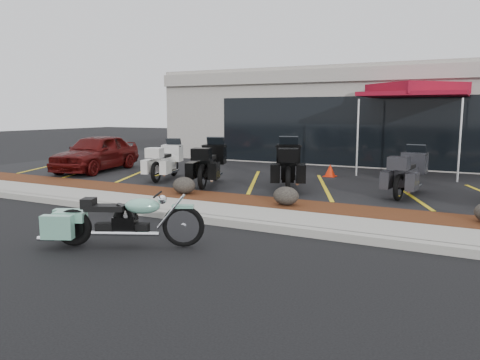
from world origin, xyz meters
The scene contains 16 objects.
ground centered at (0.00, 0.00, 0.00)m, with size 90.00×90.00×0.00m, color black.
curb centered at (0.00, 0.90, 0.07)m, with size 24.00×0.25×0.15m, color gray.
sidewalk centered at (0.00, 1.60, 0.07)m, with size 24.00×1.20×0.15m, color gray.
mulch_bed centered at (0.00, 2.80, 0.08)m, with size 24.00×1.20×0.16m, color #33150B.
upper_lot centered at (0.00, 8.20, 0.07)m, with size 26.00×9.60×0.15m, color black.
dealership_building centered at (0.00, 14.47, 2.01)m, with size 18.00×8.16×4.00m.
boulder_left centered at (-2.83, 2.78, 0.37)m, with size 0.60×0.50×0.43m, color black.
boulder_mid centered at (0.04, 2.63, 0.37)m, with size 0.59×0.49×0.42m, color black.
hero_cruiser centered at (-0.43, -0.76, 0.47)m, with size 2.64×0.67×0.93m, color #74B49B, non-canonical shape.
touring_white centered at (-5.05, 5.45, 0.77)m, with size 2.12×0.81×1.24m, color silver, non-canonical shape.
touring_black_front centered at (-3.29, 5.16, 0.82)m, with size 2.30×0.88×1.34m, color black, non-canonical shape.
touring_black_mid centered at (-1.11, 5.64, 0.85)m, with size 2.39×0.91×1.39m, color black, non-canonical shape.
touring_grey centered at (2.35, 5.90, 0.77)m, with size 2.15×0.82×1.25m, color #2C2C31, non-canonical shape.
parked_car centered at (-8.24, 5.25, 0.80)m, with size 1.53×3.82×1.30m, color #450A09.
traffic_cone centered at (-0.46, 7.67, 0.35)m, with size 0.37×0.37×0.40m, color red.
popup_canopy centered at (1.76, 9.80, 2.90)m, with size 4.10×4.10×3.03m.
Camera 1 is at (3.90, -7.02, 2.25)m, focal length 35.00 mm.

